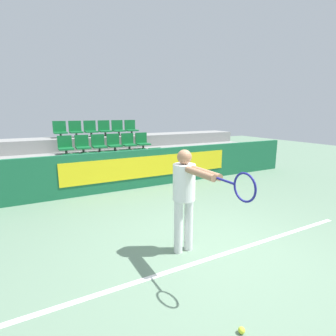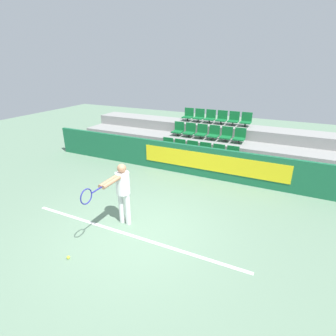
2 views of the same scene
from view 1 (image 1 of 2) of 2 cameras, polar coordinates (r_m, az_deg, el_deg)
name	(u,v)px [view 1 (image 1 of 2)]	position (r m, az deg, el deg)	size (l,w,h in m)	color
ground_plane	(210,252)	(4.24, 9.15, -17.52)	(30.00, 30.00, 0.00)	slate
court_baseline	(217,256)	(4.13, 10.54, -18.36)	(5.61, 0.08, 0.01)	white
barrier_wall	(127,170)	(7.20, -8.93, -0.49)	(11.74, 0.14, 1.07)	#19603D
bleacher_tier_front	(119,177)	(7.85, -10.56, -1.98)	(11.34, 1.10, 0.41)	gray
bleacher_tier_middle	(109,164)	(8.84, -12.81, 0.85)	(11.34, 1.10, 0.82)	gray
bleacher_tier_back	(100,153)	(9.85, -14.61, 3.10)	(11.34, 1.10, 1.24)	gray
stadium_chair_0	(72,165)	(7.60, -20.12, 0.52)	(0.42, 0.41, 0.56)	#333333
stadium_chair_1	(91,164)	(7.69, -16.39, 0.89)	(0.42, 0.41, 0.56)	#333333
stadium_chair_2	(109,162)	(7.81, -12.75, 1.24)	(0.42, 0.41, 0.56)	#333333
stadium_chair_3	(126,161)	(7.95, -9.23, 1.58)	(0.42, 0.41, 0.56)	#333333
stadium_chair_4	(141,159)	(8.13, -5.85, 1.90)	(0.42, 0.41, 0.56)	#333333
stadium_chair_5	(156,158)	(8.34, -2.62, 2.20)	(0.42, 0.41, 0.56)	#333333
stadium_chair_6	(65,146)	(8.62, -21.42, 4.48)	(0.42, 0.41, 0.56)	#333333
stadium_chair_7	(83,145)	(8.69, -18.09, 4.77)	(0.42, 0.41, 0.56)	#333333
stadium_chair_8	(99,144)	(8.80, -14.83, 5.04)	(0.42, 0.41, 0.56)	#333333
stadium_chair_9	(114,143)	(8.93, -11.66, 5.29)	(0.42, 0.41, 0.56)	#333333
stadium_chair_10	(129,142)	(9.09, -8.58, 5.52)	(0.42, 0.41, 0.56)	#333333
stadium_chair_11	(142,142)	(9.27, -5.61, 5.72)	(0.42, 0.41, 0.56)	#333333
stadium_chair_12	(60,130)	(9.67, -22.45, 7.59)	(0.42, 0.41, 0.56)	#333333
stadium_chair_13	(76,130)	(9.73, -19.45, 7.84)	(0.42, 0.41, 0.56)	#333333
stadium_chair_14	(91,129)	(9.83, -16.51, 8.06)	(0.42, 0.41, 0.56)	#333333
stadium_chair_15	(105,129)	(9.94, -13.62, 8.25)	(0.42, 0.41, 0.56)	#333333
stadium_chair_16	(118,129)	(10.09, -10.80, 8.43)	(0.42, 0.41, 0.56)	#333333
stadium_chair_17	(131,128)	(10.25, -8.07, 8.57)	(0.42, 0.41, 0.56)	#333333
tennis_player	(187,191)	(3.78, 4.05, -5.07)	(0.33, 1.51, 1.56)	silver
tennis_ball	(242,330)	(3.04, 15.71, -30.86)	(0.07, 0.07, 0.07)	#CCDB33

